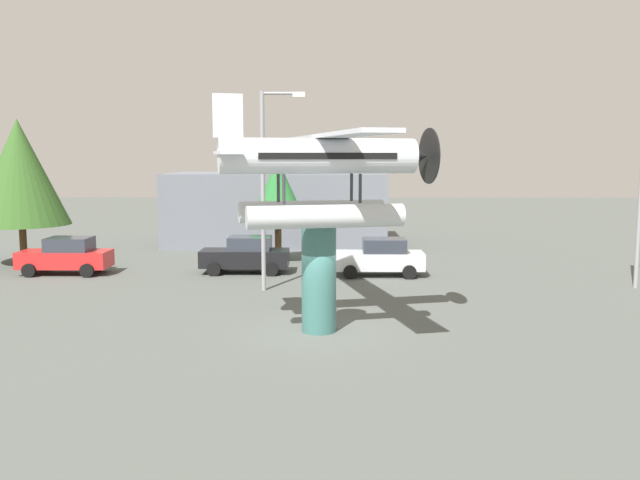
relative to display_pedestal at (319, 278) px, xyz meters
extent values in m
plane|color=#515651|center=(0.00, 0.00, -1.72)|extent=(140.00, 140.00, 0.00)
cylinder|color=#386B66|center=(0.00, 0.00, 0.00)|extent=(1.10, 1.10, 3.44)
cylinder|color=silver|center=(0.24, -0.97, 2.07)|extent=(4.83, 1.81, 0.70)
cylinder|color=#333338|center=(1.28, -0.20, 2.87)|extent=(0.12, 0.12, 0.90)
cylinder|color=#333338|center=(-1.05, -0.77, 2.87)|extent=(0.12, 0.12, 0.90)
cylinder|color=silver|center=(-0.24, 0.97, 2.07)|extent=(4.83, 1.81, 0.70)
cylinder|color=#333338|center=(1.05, 0.77, 2.87)|extent=(0.12, 0.12, 0.90)
cylinder|color=#333338|center=(-1.28, 0.20, 2.87)|extent=(0.12, 0.12, 0.90)
cylinder|color=silver|center=(0.00, 0.00, 3.87)|extent=(6.28, 2.53, 1.10)
cube|color=black|center=(0.19, 0.05, 3.87)|extent=(4.49, 2.13, 0.20)
cone|color=#262628|center=(3.16, 0.76, 3.87)|extent=(0.89, 1.02, 0.88)
cylinder|color=black|center=(3.55, 0.86, 3.87)|extent=(0.46, 1.76, 1.80)
cube|color=silver|center=(0.39, 0.09, 4.48)|extent=(3.52, 10.37, 0.12)
cube|color=silver|center=(-2.72, -0.66, 3.97)|extent=(1.34, 2.89, 0.10)
cube|color=silver|center=(-2.72, -0.66, 5.07)|extent=(0.90, 0.33, 1.30)
cube|color=red|center=(-12.22, 10.41, -1.00)|extent=(4.20, 1.70, 0.80)
cube|color=#2D333D|center=(-11.97, 10.41, -0.28)|extent=(2.00, 1.56, 0.64)
cylinder|color=black|center=(-13.57, 11.31, -1.40)|extent=(0.64, 0.22, 0.64)
cylinder|color=black|center=(-13.57, 9.51, -1.40)|extent=(0.64, 0.22, 0.64)
cylinder|color=black|center=(-10.87, 11.31, -1.40)|extent=(0.64, 0.22, 0.64)
cylinder|color=black|center=(-10.87, 9.51, -1.40)|extent=(0.64, 0.22, 0.64)
cube|color=black|center=(-3.71, 10.85, -1.00)|extent=(4.20, 1.70, 0.80)
cube|color=#2D333D|center=(-3.46, 10.85, -0.28)|extent=(2.00, 1.56, 0.64)
cylinder|color=black|center=(-5.06, 11.75, -1.40)|extent=(0.64, 0.22, 0.64)
cylinder|color=black|center=(-5.06, 9.95, -1.40)|extent=(0.64, 0.22, 0.64)
cylinder|color=black|center=(-2.36, 11.75, -1.40)|extent=(0.64, 0.22, 0.64)
cylinder|color=black|center=(-2.36, 9.95, -1.40)|extent=(0.64, 0.22, 0.64)
cube|color=silver|center=(2.65, 10.16, -1.00)|extent=(4.20, 1.70, 0.80)
cube|color=#2D333D|center=(2.90, 10.16, -0.28)|extent=(2.00, 1.56, 0.64)
cylinder|color=black|center=(1.30, 11.06, -1.40)|extent=(0.64, 0.22, 0.64)
cylinder|color=black|center=(1.30, 9.26, -1.40)|extent=(0.64, 0.22, 0.64)
cylinder|color=black|center=(4.00, 11.06, -1.40)|extent=(0.64, 0.22, 0.64)
cylinder|color=black|center=(4.00, 9.26, -1.40)|extent=(0.64, 0.22, 0.64)
cylinder|color=gray|center=(-2.40, 6.64, 2.38)|extent=(0.18, 0.18, 8.20)
cylinder|color=gray|center=(-1.60, 6.64, 6.38)|extent=(1.60, 0.12, 0.12)
cube|color=silver|center=(-0.90, 6.64, 6.33)|extent=(0.50, 0.28, 0.20)
cylinder|color=gray|center=(13.41, 7.34, 2.07)|extent=(0.18, 0.18, 7.58)
cube|color=slate|center=(-2.99, 22.00, 0.54)|extent=(13.58, 7.16, 4.51)
cylinder|color=brown|center=(-15.47, 13.23, -0.69)|extent=(0.36, 0.36, 2.07)
cone|color=#335B23|center=(-15.47, 13.23, 3.05)|extent=(4.86, 4.86, 5.40)
cylinder|color=brown|center=(-2.37, 14.46, -0.70)|extent=(0.36, 0.36, 2.03)
cone|color=#287033|center=(-2.37, 14.46, 2.03)|extent=(3.09, 3.09, 3.43)
camera|label=1|loc=(0.30, -21.13, 3.87)|focal=37.90mm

